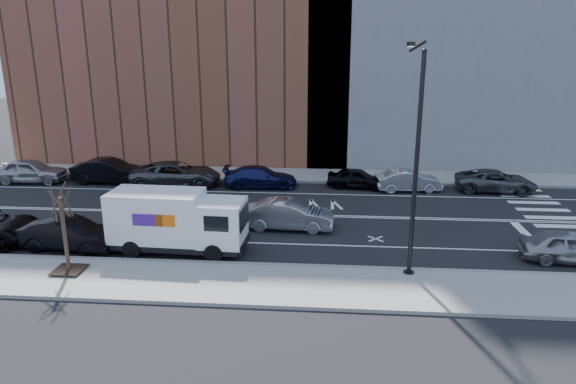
# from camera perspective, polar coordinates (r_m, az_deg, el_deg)

# --- Properties ---
(ground) EXTENTS (120.00, 120.00, 0.00)m
(ground) POSITION_cam_1_polar(r_m,az_deg,el_deg) (28.83, -2.81, -2.50)
(ground) COLOR black
(ground) RESTS_ON ground
(sidewalk_near) EXTENTS (44.00, 3.60, 0.15)m
(sidewalk_near) POSITION_cam_1_polar(r_m,az_deg,el_deg) (20.75, -5.95, -10.06)
(sidewalk_near) COLOR gray
(sidewalk_near) RESTS_ON ground
(sidewalk_far) EXTENTS (44.00, 3.60, 0.15)m
(sidewalk_far) POSITION_cam_1_polar(r_m,az_deg,el_deg) (37.20, -1.10, 1.93)
(sidewalk_far) COLOR gray
(sidewalk_far) RESTS_ON ground
(curb_near) EXTENTS (44.00, 0.25, 0.17)m
(curb_near) POSITION_cam_1_polar(r_m,az_deg,el_deg) (22.35, -5.11, -8.02)
(curb_near) COLOR gray
(curb_near) RESTS_ON ground
(curb_far) EXTENTS (44.00, 0.25, 0.17)m
(curb_far) POSITION_cam_1_polar(r_m,az_deg,el_deg) (35.46, -1.38, 1.24)
(curb_far) COLOR gray
(curb_far) RESTS_ON ground
(crosswalk) EXTENTS (3.00, 14.00, 0.01)m
(crosswalk) POSITION_cam_1_polar(r_m,az_deg,el_deg) (31.18, 27.83, -2.96)
(crosswalk) COLOR white
(crosswalk) RESTS_ON ground
(road_markings) EXTENTS (40.00, 8.60, 0.01)m
(road_markings) POSITION_cam_1_polar(r_m,az_deg,el_deg) (28.83, -2.81, -2.49)
(road_markings) COLOR white
(road_markings) RESTS_ON ground
(bldg_brick) EXTENTS (26.00, 10.00, 22.00)m
(bldg_brick) POSITION_cam_1_polar(r_m,az_deg,el_deg) (44.26, -11.17, 18.18)
(bldg_brick) COLOR brown
(bldg_brick) RESTS_ON ground
(streetlight) EXTENTS (0.44, 4.02, 9.34)m
(streetlight) POSITION_cam_1_polar(r_m,az_deg,el_deg) (20.87, 13.94, 4.26)
(streetlight) COLOR black
(streetlight) RESTS_ON ground
(street_tree) EXTENTS (1.20, 1.20, 3.75)m
(street_tree) POSITION_cam_1_polar(r_m,az_deg,el_deg) (22.83, -23.49, -5.12)
(street_tree) COLOR black
(street_tree) RESTS_ON ground
(fedex_van) EXTENTS (6.30, 2.43, 2.84)m
(fedex_van) POSITION_cam_1_polar(r_m,az_deg,el_deg) (23.82, -12.30, -3.15)
(fedex_van) COLOR black
(fedex_van) RESTS_ON ground
(far_parked_a) EXTENTS (4.95, 2.27, 1.65)m
(far_parked_a) POSITION_cam_1_polar(r_m,az_deg,el_deg) (39.44, -26.71, 2.13)
(far_parked_a) COLOR #9D9CA1
(far_parked_a) RESTS_ON ground
(far_parked_b) EXTENTS (5.12, 1.90, 1.67)m
(far_parked_b) POSITION_cam_1_polar(r_m,az_deg,el_deg) (37.13, -19.19, 2.21)
(far_parked_b) COLOR black
(far_parked_b) RESTS_ON ground
(far_parked_c) EXTENTS (6.21, 3.45, 1.64)m
(far_parked_c) POSITION_cam_1_polar(r_m,az_deg,el_deg) (35.11, -12.33, 1.95)
(far_parked_c) COLOR #43454A
(far_parked_c) RESTS_ON ground
(far_parked_d) EXTENTS (4.94, 2.25, 1.40)m
(far_parked_d) POSITION_cam_1_polar(r_m,az_deg,el_deg) (34.10, -3.11, 1.68)
(far_parked_d) COLOR #151A4C
(far_parked_d) RESTS_ON ground
(far_parked_e) EXTENTS (4.09, 2.10, 1.33)m
(far_parked_e) POSITION_cam_1_polar(r_m,az_deg,el_deg) (34.16, 7.68, 1.52)
(far_parked_e) COLOR black
(far_parked_e) RESTS_ON ground
(far_parked_f) EXTENTS (4.32, 1.94, 1.38)m
(far_parked_f) POSITION_cam_1_polar(r_m,az_deg,el_deg) (34.07, 13.23, 1.23)
(far_parked_f) COLOR silver
(far_parked_f) RESTS_ON ground
(far_parked_g) EXTENTS (5.22, 2.76, 1.40)m
(far_parked_g) POSITION_cam_1_polar(r_m,az_deg,el_deg) (35.67, 22.08, 1.14)
(far_parked_g) COLOR #44474B
(far_parked_g) RESTS_ON ground
(driving_sedan) EXTENTS (4.69, 1.82, 1.52)m
(driving_sedan) POSITION_cam_1_polar(r_m,az_deg,el_deg) (26.38, 0.05, -2.53)
(driving_sedan) COLOR #99999D
(driving_sedan) RESTS_ON ground
(near_parked_rear_a) EXTENTS (4.63, 1.96, 1.49)m
(near_parked_rear_a) POSITION_cam_1_polar(r_m,az_deg,el_deg) (25.84, -23.10, -4.33)
(near_parked_rear_a) COLOR black
(near_parked_rear_a) RESTS_ON ground
(near_parked_front) EXTENTS (4.28, 2.10, 1.41)m
(near_parked_front) POSITION_cam_1_polar(r_m,az_deg,el_deg) (25.61, 28.86, -5.35)
(near_parked_front) COLOR #99989D
(near_parked_front) RESTS_ON ground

